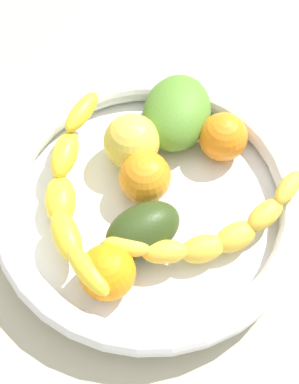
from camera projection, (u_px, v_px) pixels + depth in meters
The scene contains 10 objects.
kitchen_counter at pixel (150, 219), 68.13cm from camera, with size 120.00×120.00×3.00cm, color #ADAB94.
fruit_bowl at pixel (150, 203), 64.47cm from camera, with size 36.19×36.19×5.33cm.
banana_draped_left at pixel (216, 234), 59.99cm from camera, with size 23.46×10.98×4.35cm.
banana_draped_right at pixel (69, 193), 62.06cm from camera, with size 16.82×22.11×5.92cm.
orange_front at pixel (226, 139), 66.14cm from camera, with size 5.90×5.90×5.90cm, color orange.
orange_mid_left at pixel (107, 272), 57.47cm from camera, with size 6.02×6.02×6.02cm, color orange.
orange_mid_right at pixel (145, 177), 63.31cm from camera, with size 6.10×6.10×6.10cm, color orange.
apple_yellow at pixel (132, 142), 65.41cm from camera, with size 6.75×6.75×6.75cm, color #D8CA4B.
mango_green at pixel (177, 112), 67.94cm from camera, with size 11.03×8.30×6.30cm, color #548B2E.
avocado_dark at pixel (143, 230), 60.20cm from camera, with size 8.76×5.64×5.58cm, color #2E4219.
Camera 1 is at (-20.72, -23.83, 61.96)cm, focal length 51.82 mm.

